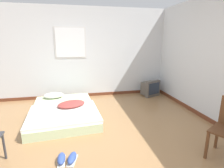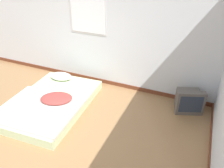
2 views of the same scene
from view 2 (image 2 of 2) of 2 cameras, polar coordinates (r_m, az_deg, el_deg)
The scene contains 3 objects.
wall_back at distance 4.86m, azimuth -3.14°, elevation 14.00°, with size 7.49×0.08×2.60m.
mattress_bed at distance 4.58m, azimuth -15.73°, elevation -4.56°, with size 1.53×2.13×0.32m.
crt_tv at distance 4.50m, azimuth 19.38°, elevation -4.12°, with size 0.58×0.51×0.49m.
Camera 2 is at (2.10, -1.36, 2.65)m, focal length 35.00 mm.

